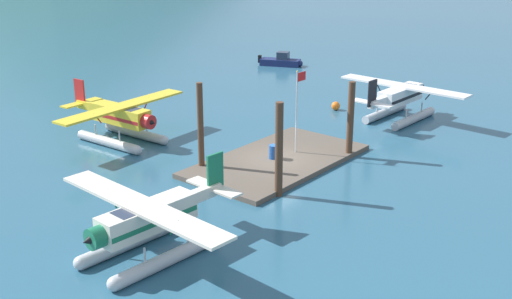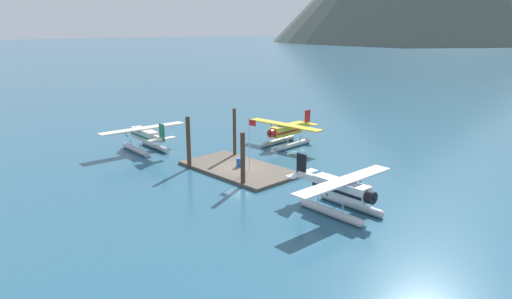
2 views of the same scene
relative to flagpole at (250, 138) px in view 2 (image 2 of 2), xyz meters
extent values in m
plane|color=#285670|center=(-1.89, 0.18, -3.67)|extent=(1200.00, 1200.00, 0.00)
cube|color=brown|center=(-1.89, 0.18, -3.52)|extent=(11.95, 6.41, 0.30)
cylinder|color=#4C3323|center=(-5.90, -3.01, -0.99)|extent=(0.44, 0.44, 5.35)
cylinder|color=#4C3323|center=(1.96, -2.73, -1.18)|extent=(0.42, 0.42, 4.98)
cylinder|color=#4C3323|center=(-5.74, 3.03, -0.94)|extent=(0.37, 0.37, 5.47)
cylinder|color=silver|center=(-0.14, 0.00, -0.75)|extent=(0.08, 0.08, 5.25)
cube|color=red|center=(0.31, 0.00, 1.53)|extent=(0.90, 0.03, 0.56)
sphere|color=gold|center=(-0.14, 0.00, 1.93)|extent=(0.10, 0.10, 0.10)
cylinder|color=#1E4C99|center=(-2.01, 0.36, -2.93)|extent=(0.58, 0.58, 0.88)
torus|color=#1E4C99|center=(-2.01, 0.36, -2.93)|extent=(0.62, 0.62, 0.04)
sphere|color=orange|center=(10.82, 3.93, -3.32)|extent=(0.70, 0.70, 0.70)
cylinder|color=#B7BABF|center=(-4.11, 11.09, -3.35)|extent=(0.91, 5.62, 0.64)
sphere|color=#B7BABF|center=(-3.98, 8.30, -3.35)|extent=(0.64, 0.64, 0.64)
cylinder|color=#B7BABF|center=(-6.61, 10.97, -3.35)|extent=(0.91, 5.62, 0.64)
sphere|color=#B7BABF|center=(-6.47, 8.17, -3.35)|extent=(0.64, 0.64, 0.64)
cylinder|color=#B7BABF|center=(-4.05, 9.89, -2.68)|extent=(0.10, 0.10, 0.70)
cylinder|color=#B7BABF|center=(-4.17, 12.29, -2.68)|extent=(0.10, 0.10, 0.70)
cylinder|color=#B7BABF|center=(-6.55, 9.77, -2.68)|extent=(0.10, 0.10, 0.70)
cylinder|color=#B7BABF|center=(-6.67, 12.17, -2.68)|extent=(0.10, 0.10, 0.70)
cube|color=yellow|center=(-5.36, 11.03, -1.73)|extent=(1.47, 4.86, 1.20)
cube|color=#B21E1E|center=(-5.36, 11.03, -1.83)|extent=(1.49, 4.76, 0.24)
cube|color=#283347|center=(-5.31, 9.95, -1.40)|extent=(1.11, 1.15, 0.56)
cube|color=yellow|center=(-5.35, 10.73, -1.06)|extent=(10.46, 1.91, 0.14)
cylinder|color=#B21E1E|center=(-3.15, 10.84, -1.40)|extent=(0.63, 0.11, 0.84)
cylinder|color=#B21E1E|center=(-7.54, 10.62, -1.40)|extent=(0.63, 0.11, 0.84)
cylinder|color=#B21E1E|center=(-5.23, 8.34, -1.73)|extent=(0.99, 0.65, 0.96)
cone|color=black|center=(-5.21, 7.89, -1.73)|extent=(0.38, 0.37, 0.36)
cube|color=yellow|center=(-5.52, 14.28, -1.63)|extent=(0.55, 2.22, 0.56)
cube|color=#B21E1E|center=(-5.57, 15.18, -0.78)|extent=(0.17, 1.00, 1.90)
cube|color=yellow|center=(-5.56, 15.08, -1.53)|extent=(3.24, 0.96, 0.10)
cylinder|color=#B7BABF|center=(-15.13, -3.93, -3.35)|extent=(5.63, 0.99, 0.64)
sphere|color=#B7BABF|center=(-17.92, -3.75, -3.35)|extent=(0.64, 0.64, 0.64)
cylinder|color=#B7BABF|center=(-14.97, -1.43, -3.35)|extent=(5.63, 0.99, 0.64)
sphere|color=#B7BABF|center=(-17.76, -1.26, -3.35)|extent=(0.64, 0.64, 0.64)
cylinder|color=#B7BABF|center=(-16.33, -3.85, -2.68)|extent=(0.10, 0.10, 0.70)
cylinder|color=#B7BABF|center=(-13.93, -4.01, -2.68)|extent=(0.10, 0.10, 0.70)
cylinder|color=#B7BABF|center=(-16.17, -1.36, -2.68)|extent=(0.10, 0.10, 0.70)
cylinder|color=#B7BABF|center=(-13.77, -1.51, -2.68)|extent=(0.10, 0.10, 0.70)
cube|color=silver|center=(-15.05, -2.68, -1.73)|extent=(4.87, 1.54, 1.20)
cube|color=#196B47|center=(-15.05, -2.68, -1.83)|extent=(4.77, 1.56, 0.24)
cube|color=#283347|center=(-16.13, -2.61, -1.40)|extent=(1.16, 1.12, 0.56)
cube|color=silver|center=(-15.35, -2.66, -1.06)|extent=(2.06, 10.47, 0.14)
cylinder|color=#196B47|center=(-15.49, -4.86, -1.40)|extent=(0.12, 0.63, 0.84)
cylinder|color=#196B47|center=(-15.21, -0.47, -1.40)|extent=(0.12, 0.63, 0.84)
cylinder|color=#196B47|center=(-17.74, -2.51, -1.73)|extent=(0.66, 1.00, 0.96)
cone|color=black|center=(-18.19, -2.48, -1.73)|extent=(0.37, 0.38, 0.36)
cube|color=silver|center=(-11.81, -2.89, -1.63)|extent=(2.22, 0.58, 0.56)
cube|color=#196B47|center=(-10.91, -2.95, -0.78)|extent=(1.01, 0.18, 1.90)
cube|color=silver|center=(-11.01, -2.94, -1.53)|extent=(1.00, 3.24, 0.10)
cylinder|color=#B7BABF|center=(11.67, -0.05, -3.35)|extent=(5.62, 0.84, 0.64)
sphere|color=#B7BABF|center=(14.47, -0.15, -3.35)|extent=(0.64, 0.64, 0.64)
cylinder|color=#B7BABF|center=(11.59, -2.55, -3.35)|extent=(5.62, 0.84, 0.64)
sphere|color=#B7BABF|center=(14.38, -2.65, -3.35)|extent=(0.64, 0.64, 0.64)
cylinder|color=#B7BABF|center=(12.87, -0.10, -2.68)|extent=(0.10, 0.10, 0.70)
cylinder|color=#B7BABF|center=(10.47, -0.01, -2.68)|extent=(0.10, 0.10, 0.70)
cylinder|color=#B7BABF|center=(12.78, -2.60, -2.68)|extent=(0.10, 0.10, 0.70)
cylinder|color=#B7BABF|center=(10.39, -2.51, -2.68)|extent=(0.10, 0.10, 0.70)
cube|color=white|center=(11.63, -1.30, -1.73)|extent=(4.84, 1.41, 1.20)
cube|color=black|center=(11.63, -1.30, -1.83)|extent=(4.75, 1.43, 0.24)
cube|color=#283347|center=(12.71, -1.34, -1.40)|extent=(1.14, 1.09, 0.56)
cube|color=white|center=(11.93, -1.31, -1.06)|extent=(1.77, 10.44, 0.14)
cylinder|color=black|center=(12.01, 0.88, -1.40)|extent=(0.10, 0.62, 0.84)
cylinder|color=black|center=(11.85, -3.51, -1.40)|extent=(0.10, 0.62, 0.84)
cylinder|color=black|center=(14.33, -1.40, -1.73)|extent=(0.63, 0.98, 0.96)
cone|color=black|center=(14.78, -1.42, -1.73)|extent=(0.36, 0.37, 0.36)
cube|color=white|center=(8.38, -1.19, -1.63)|extent=(2.21, 0.52, 0.56)
cube|color=black|center=(7.48, -1.16, -0.78)|extent=(1.00, 0.16, 1.90)
cube|color=white|center=(7.58, -1.16, -1.53)|extent=(0.91, 3.23, 0.10)
camera|label=1|loc=(-31.81, -22.60, 10.47)|focal=44.66mm
camera|label=2|loc=(31.00, -28.94, 10.19)|focal=31.97mm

